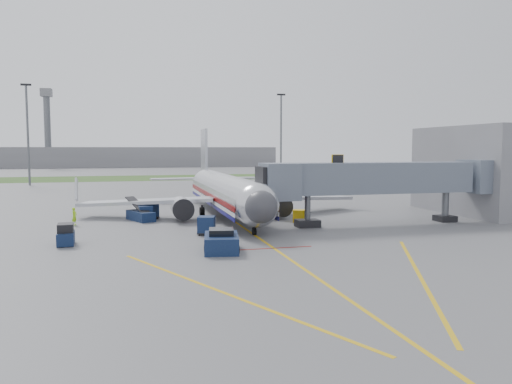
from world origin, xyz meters
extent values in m
plane|color=#565659|center=(0.00, 0.00, 0.00)|extent=(400.00, 400.00, 0.00)
cube|color=#2D4C1E|center=(0.00, 90.00, 0.01)|extent=(300.00, 25.00, 0.01)
cube|color=gold|center=(0.00, -2.00, 0.00)|extent=(0.25, 50.00, 0.01)
cube|color=maroon|center=(0.00, -4.00, 0.00)|extent=(6.00, 0.25, 0.01)
cube|color=gold|center=(-6.00, -14.00, 0.00)|extent=(9.52, 20.04, 0.01)
cube|color=gold|center=(6.00, -14.00, 0.00)|extent=(9.52, 20.04, 0.01)
cylinder|color=silver|center=(0.00, 15.00, 2.70)|extent=(3.80, 28.00, 3.80)
sphere|color=silver|center=(0.00, 1.00, 2.70)|extent=(3.80, 3.80, 3.80)
sphere|color=#38383D|center=(0.00, -0.30, 2.70)|extent=(2.74, 2.74, 2.74)
cube|color=black|center=(0.00, 0.60, 3.25)|extent=(2.20, 1.20, 0.55)
cone|color=silver|center=(0.00, 31.50, 2.70)|extent=(3.80, 5.00, 3.80)
cube|color=#B7BAC1|center=(0.00, 31.00, 6.70)|extent=(0.35, 4.20, 7.00)
cube|color=#B7BAC1|center=(-8.50, 15.00, 1.80)|extent=(15.10, 8.59, 1.13)
cube|color=#B7BAC1|center=(8.50, 15.00, 1.80)|extent=(15.10, 8.59, 1.13)
cylinder|color=silver|center=(-5.20, 12.00, 1.35)|extent=(2.10, 3.60, 2.10)
cylinder|color=silver|center=(5.20, 12.00, 1.35)|extent=(2.10, 3.60, 2.10)
cube|color=maroon|center=(1.92, 15.00, 2.35)|extent=(0.05, 28.00, 0.45)
cube|color=navy|center=(1.92, 15.00, 1.45)|extent=(0.05, 28.00, 0.35)
cylinder|color=black|center=(0.00, 2.00, 0.30)|extent=(0.28, 0.70, 0.70)
cylinder|color=black|center=(-2.60, 15.50, 0.45)|extent=(0.50, 1.00, 1.00)
cylinder|color=black|center=(2.60, 15.50, 0.45)|extent=(0.50, 1.00, 1.00)
cube|color=slate|center=(13.00, 5.00, 4.60)|extent=(20.00, 3.00, 3.00)
cube|color=slate|center=(3.20, 5.00, 4.40)|extent=(3.20, 3.60, 3.40)
cube|color=black|center=(2.00, 5.00, 4.40)|extent=(1.60, 3.00, 2.80)
cube|color=yellow|center=(9.00, 5.00, 6.40)|extent=(1.20, 0.15, 1.00)
cylinder|color=#595B60|center=(6.00, 5.00, 1.55)|extent=(0.56, 0.56, 3.10)
cube|color=black|center=(6.00, 5.00, 0.35)|extent=(2.20, 1.60, 0.70)
cylinder|color=#595B60|center=(21.00, 5.00, 1.55)|extent=(0.70, 0.70, 3.10)
cube|color=black|center=(21.00, 5.00, 0.30)|extent=(1.80, 1.80, 0.60)
cube|color=slate|center=(25.00, 5.00, 4.60)|extent=(3.00, 4.00, 3.40)
cube|color=slate|center=(30.00, 10.00, 5.00)|extent=(10.00, 16.00, 10.00)
cylinder|color=#595B60|center=(-30.00, 70.00, 10.00)|extent=(0.44, 0.44, 20.00)
cube|color=black|center=(-30.00, 70.00, 20.20)|extent=(2.00, 0.40, 0.40)
cylinder|color=#595B60|center=(25.00, 75.00, 10.00)|extent=(0.44, 0.44, 20.00)
cube|color=black|center=(25.00, 75.00, 20.20)|extent=(2.00, 0.40, 0.40)
cube|color=slate|center=(-10.00, 170.00, 4.00)|extent=(120.00, 14.00, 8.00)
cylinder|color=#595B60|center=(-40.00, 165.00, 14.00)|extent=(2.40, 2.40, 28.00)
cube|color=slate|center=(-40.00, 165.00, 28.50)|extent=(4.00, 4.00, 3.00)
cube|color=#0E173E|center=(-4.00, -4.08, 0.61)|extent=(3.04, 4.31, 1.21)
cube|color=black|center=(-4.00, -4.08, 1.38)|extent=(2.03, 2.03, 0.55)
cylinder|color=black|center=(-5.21, -5.32, 0.44)|extent=(0.38, 0.91, 0.88)
cylinder|color=black|center=(-3.26, -5.65, 0.44)|extent=(0.38, 0.91, 0.88)
cylinder|color=black|center=(-4.74, -2.50, 0.44)|extent=(0.38, 0.91, 0.88)
cylinder|color=black|center=(-2.79, -2.83, 0.44)|extent=(0.38, 0.91, 0.88)
cube|color=#0E173E|center=(-15.28, 1.27, 0.53)|extent=(1.37, 2.45, 0.96)
cube|color=black|center=(-15.28, 1.27, 1.34)|extent=(1.23, 1.59, 0.67)
cylinder|color=black|center=(-15.71, 0.39, 0.24)|extent=(0.24, 0.49, 0.48)
cylinder|color=black|center=(-14.75, 0.44, 0.24)|extent=(0.24, 0.49, 0.48)
cylinder|color=black|center=(-15.80, 2.10, 0.24)|extent=(0.24, 0.49, 0.48)
cylinder|color=black|center=(-14.84, 2.16, 0.24)|extent=(0.24, 0.49, 0.48)
cube|color=#0E173E|center=(-8.21, 14.84, 0.98)|extent=(1.67, 1.67, 1.60)
cube|color=black|center=(-8.21, 14.84, 0.19)|extent=(1.73, 1.73, 0.12)
cylinder|color=black|center=(-8.80, 14.20, 0.14)|extent=(0.24, 0.30, 0.29)
cylinder|color=black|center=(-7.56, 14.25, 0.14)|extent=(0.24, 0.30, 0.29)
cylinder|color=black|center=(-8.86, 15.44, 0.14)|extent=(0.24, 0.30, 0.29)
cylinder|color=black|center=(-7.62, 15.49, 0.14)|extent=(0.24, 0.30, 0.29)
cube|color=#0E173E|center=(-3.98, 3.22, 0.87)|extent=(1.77, 1.77, 1.42)
cube|color=black|center=(-3.98, 3.22, 0.17)|extent=(1.82, 1.82, 0.11)
cylinder|color=black|center=(-4.66, 2.84, 0.13)|extent=(0.27, 0.30, 0.26)
cylinder|color=black|center=(-3.61, 2.53, 0.13)|extent=(0.27, 0.30, 0.26)
cylinder|color=black|center=(-4.35, 3.90, 0.13)|extent=(0.27, 0.30, 0.26)
cylinder|color=black|center=(-3.30, 3.59, 0.13)|extent=(0.27, 0.30, 0.26)
cube|color=#0E173E|center=(-8.86, 13.28, 0.84)|extent=(1.58, 1.58, 1.38)
cube|color=black|center=(-8.86, 13.28, 0.16)|extent=(1.63, 1.63, 0.11)
cylinder|color=black|center=(-9.30, 12.67, 0.12)|extent=(0.23, 0.28, 0.25)
cylinder|color=black|center=(-8.25, 12.84, 0.12)|extent=(0.23, 0.28, 0.25)
cylinder|color=black|center=(-9.47, 13.73, 0.12)|extent=(0.23, 0.28, 0.25)
cylinder|color=black|center=(-8.42, 13.89, 0.12)|extent=(0.23, 0.28, 0.25)
cube|color=#0E173E|center=(-9.32, 13.29, 0.49)|extent=(3.00, 4.24, 0.99)
cube|color=black|center=(-9.54, 13.79, 1.54)|extent=(2.69, 4.45, 1.55)
cylinder|color=black|center=(-9.25, 11.76, 0.31)|extent=(0.47, 0.66, 0.62)
cylinder|color=black|center=(-8.24, 12.20, 0.31)|extent=(0.47, 0.66, 0.62)
cylinder|color=black|center=(-10.40, 14.38, 0.31)|extent=(0.47, 0.66, 0.62)
cylinder|color=black|center=(-9.39, 14.82, 0.31)|extent=(0.47, 0.66, 0.62)
cube|color=yellow|center=(6.41, 8.00, 0.63)|extent=(1.87, 1.62, 1.26)
cylinder|color=black|center=(5.93, 8.22, 0.16)|extent=(0.32, 0.37, 0.32)
cylinder|color=black|center=(6.89, 7.78, 0.16)|extent=(0.32, 0.37, 0.32)
imported|color=#A3EA1B|center=(-15.65, 11.59, 0.87)|extent=(0.65, 0.75, 1.75)
camera|label=1|loc=(-10.43, -39.41, 7.47)|focal=35.00mm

